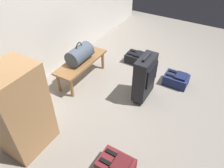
% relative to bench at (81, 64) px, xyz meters
% --- Properties ---
extents(ground_plane, '(6.60, 6.60, 0.00)m').
position_rel_bench_xyz_m(ground_plane, '(0.04, -0.98, -0.31)').
color(ground_plane, gray).
extents(bench, '(1.00, 0.36, 0.36)m').
position_rel_bench_xyz_m(bench, '(0.00, 0.00, 0.00)').
color(bench, olive).
rests_on(bench, ground).
extents(duffel_bag_slate, '(0.44, 0.26, 0.34)m').
position_rel_bench_xyz_m(duffel_bag_slate, '(-0.01, 0.00, 0.19)').
color(duffel_bag_slate, '#475160').
rests_on(duffel_bag_slate, bench).
extents(cell_phone, '(0.07, 0.14, 0.01)m').
position_rel_bench_xyz_m(cell_phone, '(0.30, 0.02, 0.06)').
color(cell_phone, '#191E4C').
rests_on(cell_phone, bench).
extents(suitcase_upright_charcoal, '(0.43, 0.21, 0.74)m').
position_rel_bench_xyz_m(suitcase_upright_charcoal, '(0.10, -1.07, 0.07)').
color(suitcase_upright_charcoal, black).
rests_on(suitcase_upright_charcoal, ground).
extents(backpack_maroon, '(0.28, 0.38, 0.21)m').
position_rel_bench_xyz_m(backpack_maroon, '(-1.16, -1.32, -0.21)').
color(backpack_maroon, maroon).
rests_on(backpack_maroon, ground).
extents(backpack_navy, '(0.28, 0.38, 0.21)m').
position_rel_bench_xyz_m(backpack_navy, '(0.67, -1.42, -0.21)').
color(backpack_navy, navy).
rests_on(backpack_navy, ground).
extents(backpack_dark, '(0.28, 0.38, 0.21)m').
position_rel_bench_xyz_m(backpack_dark, '(0.93, -0.57, -0.21)').
color(backpack_dark, black).
rests_on(backpack_dark, ground).
extents(side_cabinet, '(0.56, 0.44, 1.10)m').
position_rel_bench_xyz_m(side_cabinet, '(-1.37, -0.22, 0.24)').
color(side_cabinet, '#A87A4C').
rests_on(side_cabinet, ground).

